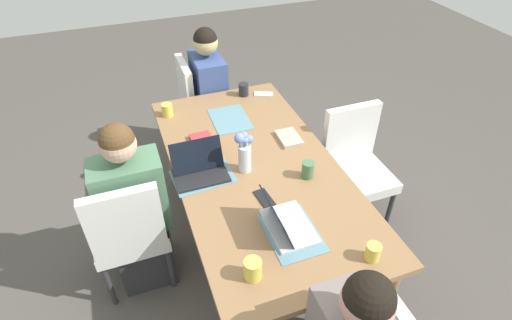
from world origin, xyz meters
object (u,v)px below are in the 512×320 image
flower_vase (244,151)px  phone_silver (263,94)px  chair_near_left_far (129,230)px  laptop_head_right_left_near (285,223)px  dining_table (256,175)px  person_head_left_left_mid (210,102)px  coffee_mug_centre_right (167,110)px  person_near_left_far (137,216)px  chair_far_right_near (355,161)px  phone_black (264,198)px  book_red_cover (289,138)px  chair_head_left_left_mid (201,103)px  coffee_mug_near_left (373,252)px  book_blue_cover (203,142)px  coffee_mug_centre_left (244,89)px  coffee_mug_far_left (253,269)px  laptop_near_left_far (200,169)px  coffee_mug_near_right (308,170)px

flower_vase → phone_silver: flower_vase is taller
chair_near_left_far → laptop_head_right_left_near: laptop_head_right_left_near is taller
dining_table → person_head_left_left_mid: size_ratio=1.67×
flower_vase → coffee_mug_centre_right: (-0.79, -0.33, -0.09)m
person_near_left_far → coffee_mug_centre_right: 0.86m
chair_far_right_near → phone_black: (0.37, -0.85, 0.24)m
book_red_cover → phone_black: (0.48, -0.37, -0.01)m
chair_head_left_left_mid → chair_far_right_near: bearing=35.5°
coffee_mug_near_left → book_blue_cover: bearing=-156.1°
flower_vase → laptop_head_right_left_near: size_ratio=0.86×
chair_far_right_near → laptop_head_right_left_near: bearing=-53.5°
phone_silver → person_near_left_far: bearing=-121.3°
chair_head_left_left_mid → coffee_mug_centre_right: bearing=-35.3°
person_near_left_far → chair_head_left_left_mid: bearing=150.0°
person_head_left_left_mid → dining_table: bearing=-0.8°
chair_near_left_far → chair_head_left_left_mid: bearing=149.5°
coffee_mug_centre_right → phone_silver: bearing=93.7°
person_head_left_left_mid → coffee_mug_centre_left: size_ratio=11.97×
person_head_left_left_mid → person_near_left_far: same height
coffee_mug_near_left → coffee_mug_far_left: coffee_mug_far_left is taller
chair_near_left_far → laptop_near_left_far: laptop_near_left_far is taller
person_near_left_far → chair_far_right_near: person_near_left_far is taller
laptop_near_left_far → coffee_mug_near_left: 1.10m
phone_black → coffee_mug_near_left: bearing=24.5°
laptop_head_right_left_near → coffee_mug_centre_right: size_ratio=3.35×
laptop_head_right_left_near → coffee_mug_near_right: size_ratio=2.99×
chair_far_right_near → book_blue_cover: (-0.27, -1.05, 0.25)m
chair_near_left_far → coffee_mug_far_left: size_ratio=8.29×
coffee_mug_centre_right → book_blue_cover: coffee_mug_centre_right is taller
coffee_mug_far_left → book_blue_cover: size_ratio=0.54×
person_head_left_left_mid → coffee_mug_near_left: size_ratio=12.84×
person_head_left_left_mid → chair_head_left_left_mid: bearing=-128.8°
coffee_mug_near_left → phone_silver: coffee_mug_near_left is taller
flower_vase → laptop_near_left_far: flower_vase is taller
chair_near_left_far → coffee_mug_centre_left: (-0.91, 1.05, 0.29)m
dining_table → chair_far_right_near: (-0.08, 0.80, -0.16)m
person_head_left_left_mid → coffee_mug_near_right: bearing=9.7°
phone_black → phone_silver: bearing=152.9°
flower_vase → coffee_mug_near_right: 0.40m
coffee_mug_centre_right → book_red_cover: bearing=50.6°
person_head_left_left_mid → phone_silver: bearing=42.5°
laptop_head_right_left_near → coffee_mug_near_right: 0.45m
person_head_left_left_mid → coffee_mug_near_left: (2.08, 0.27, 0.26)m
chair_near_left_far → chair_far_right_near: 1.63m
coffee_mug_far_left → phone_black: coffee_mug_far_left is taller
person_near_left_far → flower_vase: size_ratio=4.32×
flower_vase → coffee_mug_near_left: flower_vase is taller
person_head_left_left_mid → book_blue_cover: size_ratio=5.97×
dining_table → coffee_mug_centre_right: coffee_mug_centre_right is taller
person_head_left_left_mid → coffee_mug_centre_right: (0.43, -0.42, 0.26)m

